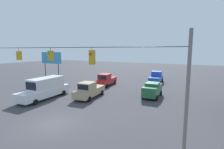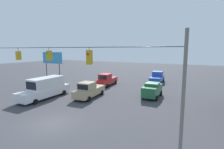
{
  "view_description": "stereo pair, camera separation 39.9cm",
  "coord_description": "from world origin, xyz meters",
  "px_view_note": "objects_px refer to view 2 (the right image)",
  "views": [
    {
      "loc": [
        -10.94,
        10.12,
        6.27
      ],
      "look_at": [
        0.24,
        -11.09,
        2.84
      ],
      "focal_mm": 28.0,
      "sensor_mm": 36.0,
      "label": 1
    },
    {
      "loc": [
        -11.29,
        9.93,
        6.27
      ],
      "look_at": [
        0.24,
        -11.09,
        2.84
      ],
      "focal_mm": 28.0,
      "sensor_mm": 36.0,
      "label": 2
    }
  ],
  "objects_px": {
    "pickup_truck_tan_withflow_mid": "(89,90)",
    "traffic_cone_nearest": "(28,101)",
    "overhead_signal_span": "(51,72)",
    "traffic_cone_second": "(49,95)",
    "box_truck_white_parked_shoulder": "(45,88)",
    "roadside_billboard": "(52,60)",
    "traffic_cone_fourth": "(81,86)",
    "pickup_truck_blue_oncoming_deep": "(157,78)",
    "pickup_truck_red_withflow_far": "(106,80)",
    "sedan_green_oncoming_far": "(152,90)",
    "traffic_cone_third": "(68,89)"
  },
  "relations": [
    {
      "from": "roadside_billboard",
      "to": "pickup_truck_red_withflow_far",
      "type": "bearing_deg",
      "value": -159.13
    },
    {
      "from": "box_truck_white_parked_shoulder",
      "to": "traffic_cone_fourth",
      "type": "bearing_deg",
      "value": -89.82
    },
    {
      "from": "overhead_signal_span",
      "to": "traffic_cone_fourth",
      "type": "bearing_deg",
      "value": -60.37
    },
    {
      "from": "pickup_truck_red_withflow_far",
      "to": "sedan_green_oncoming_far",
      "type": "distance_m",
      "value": 9.95
    },
    {
      "from": "pickup_truck_blue_oncoming_deep",
      "to": "traffic_cone_nearest",
      "type": "distance_m",
      "value": 22.6
    },
    {
      "from": "pickup_truck_tan_withflow_mid",
      "to": "traffic_cone_third",
      "type": "xyz_separation_m",
      "value": [
        4.9,
        -1.29,
        -0.7
      ]
    },
    {
      "from": "traffic_cone_second",
      "to": "pickup_truck_blue_oncoming_deep",
      "type": "bearing_deg",
      "value": -120.66
    },
    {
      "from": "pickup_truck_red_withflow_far",
      "to": "traffic_cone_second",
      "type": "distance_m",
      "value": 10.56
    },
    {
      "from": "sedan_green_oncoming_far",
      "to": "traffic_cone_third",
      "type": "distance_m",
      "value": 12.53
    },
    {
      "from": "pickup_truck_blue_oncoming_deep",
      "to": "box_truck_white_parked_shoulder",
      "type": "xyz_separation_m",
      "value": [
        10.05,
        17.66,
        0.36
      ]
    },
    {
      "from": "traffic_cone_nearest",
      "to": "sedan_green_oncoming_far",
      "type": "bearing_deg",
      "value": -141.66
    },
    {
      "from": "pickup_truck_blue_oncoming_deep",
      "to": "pickup_truck_tan_withflow_mid",
      "type": "xyz_separation_m",
      "value": [
        5.19,
        14.79,
        -0.0
      ]
    },
    {
      "from": "box_truck_white_parked_shoulder",
      "to": "traffic_cone_second",
      "type": "relative_size",
      "value": 13.42
    },
    {
      "from": "pickup_truck_tan_withflow_mid",
      "to": "traffic_cone_nearest",
      "type": "distance_m",
      "value": 7.32
    },
    {
      "from": "box_truck_white_parked_shoulder",
      "to": "overhead_signal_span",
      "type": "bearing_deg",
      "value": 143.2
    },
    {
      "from": "traffic_cone_nearest",
      "to": "roadside_billboard",
      "type": "distance_m",
      "value": 12.34
    },
    {
      "from": "traffic_cone_nearest",
      "to": "traffic_cone_second",
      "type": "height_order",
      "value": "same"
    },
    {
      "from": "traffic_cone_second",
      "to": "traffic_cone_nearest",
      "type": "bearing_deg",
      "value": 91.16
    },
    {
      "from": "box_truck_white_parked_shoulder",
      "to": "pickup_truck_tan_withflow_mid",
      "type": "bearing_deg",
      "value": -149.42
    },
    {
      "from": "pickup_truck_blue_oncoming_deep",
      "to": "pickup_truck_tan_withflow_mid",
      "type": "height_order",
      "value": "same"
    },
    {
      "from": "pickup_truck_tan_withflow_mid",
      "to": "traffic_cone_second",
      "type": "xyz_separation_m",
      "value": [
        4.92,
        2.27,
        -0.7
      ]
    },
    {
      "from": "overhead_signal_span",
      "to": "traffic_cone_third",
      "type": "relative_size",
      "value": 36.89
    },
    {
      "from": "pickup_truck_blue_oncoming_deep",
      "to": "box_truck_white_parked_shoulder",
      "type": "relative_size",
      "value": 0.71
    },
    {
      "from": "pickup_truck_red_withflow_far",
      "to": "pickup_truck_blue_oncoming_deep",
      "type": "relative_size",
      "value": 1.06
    },
    {
      "from": "overhead_signal_span",
      "to": "traffic_cone_second",
      "type": "xyz_separation_m",
      "value": [
        7.2,
        -5.93,
        -4.18
      ]
    },
    {
      "from": "box_truck_white_parked_shoulder",
      "to": "pickup_truck_red_withflow_far",
      "type": "bearing_deg",
      "value": -105.1
    },
    {
      "from": "pickup_truck_blue_oncoming_deep",
      "to": "traffic_cone_fourth",
      "type": "relative_size",
      "value": 9.55
    },
    {
      "from": "pickup_truck_red_withflow_far",
      "to": "traffic_cone_fourth",
      "type": "xyz_separation_m",
      "value": [
        2.91,
        3.46,
        -0.7
      ]
    },
    {
      "from": "pickup_truck_blue_oncoming_deep",
      "to": "overhead_signal_span",
      "type": "bearing_deg",
      "value": 82.77
    },
    {
      "from": "pickup_truck_tan_withflow_mid",
      "to": "roadside_billboard",
      "type": "relative_size",
      "value": 0.95
    },
    {
      "from": "box_truck_white_parked_shoulder",
      "to": "roadside_billboard",
      "type": "relative_size",
      "value": 1.29
    },
    {
      "from": "overhead_signal_span",
      "to": "pickup_truck_tan_withflow_mid",
      "type": "xyz_separation_m",
      "value": [
        2.27,
        -8.21,
        -3.49
      ]
    },
    {
      "from": "box_truck_white_parked_shoulder",
      "to": "traffic_cone_third",
      "type": "bearing_deg",
      "value": -89.45
    },
    {
      "from": "traffic_cone_fourth",
      "to": "roadside_billboard",
      "type": "xyz_separation_m",
      "value": [
        6.34,
        0.06,
        4.1
      ]
    },
    {
      "from": "pickup_truck_tan_withflow_mid",
      "to": "traffic_cone_third",
      "type": "height_order",
      "value": "pickup_truck_tan_withflow_mid"
    },
    {
      "from": "overhead_signal_span",
      "to": "pickup_truck_red_withflow_far",
      "type": "xyz_separation_m",
      "value": [
        4.24,
        -16.04,
        -3.49
      ]
    },
    {
      "from": "traffic_cone_nearest",
      "to": "traffic_cone_third",
      "type": "height_order",
      "value": "same"
    },
    {
      "from": "pickup_truck_tan_withflow_mid",
      "to": "traffic_cone_fourth",
      "type": "xyz_separation_m",
      "value": [
        4.88,
        -4.37,
        -0.7
      ]
    },
    {
      "from": "pickup_truck_blue_oncoming_deep",
      "to": "roadside_billboard",
      "type": "distance_m",
      "value": 19.77
    },
    {
      "from": "traffic_cone_second",
      "to": "pickup_truck_red_withflow_far",
      "type": "bearing_deg",
      "value": -106.29
    },
    {
      "from": "pickup_truck_tan_withflow_mid",
      "to": "traffic_cone_second",
      "type": "relative_size",
      "value": 9.85
    },
    {
      "from": "overhead_signal_span",
      "to": "traffic_cone_nearest",
      "type": "height_order",
      "value": "overhead_signal_span"
    },
    {
      "from": "overhead_signal_span",
      "to": "traffic_cone_second",
      "type": "distance_m",
      "value": 10.22
    },
    {
      "from": "sedan_green_oncoming_far",
      "to": "traffic_cone_second",
      "type": "distance_m",
      "value": 13.81
    },
    {
      "from": "sedan_green_oncoming_far",
      "to": "traffic_cone_fourth",
      "type": "relative_size",
      "value": 7.7
    },
    {
      "from": "sedan_green_oncoming_far",
      "to": "traffic_cone_fourth",
      "type": "xyz_separation_m",
      "value": [
        12.16,
        -0.21,
        -0.73
      ]
    },
    {
      "from": "pickup_truck_tan_withflow_mid",
      "to": "traffic_cone_nearest",
      "type": "bearing_deg",
      "value": 48.17
    },
    {
      "from": "box_truck_white_parked_shoulder",
      "to": "roadside_billboard",
      "type": "height_order",
      "value": "roadside_billboard"
    },
    {
      "from": "pickup_truck_red_withflow_far",
      "to": "sedan_green_oncoming_far",
      "type": "bearing_deg",
      "value": 158.33
    },
    {
      "from": "overhead_signal_span",
      "to": "traffic_cone_third",
      "type": "bearing_deg",
      "value": -52.93
    }
  ]
}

